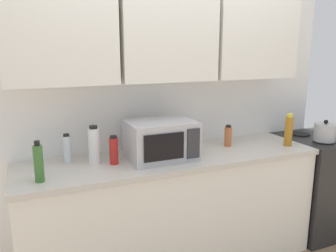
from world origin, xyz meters
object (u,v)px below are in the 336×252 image
object	(u,v)px
stove_range	(321,182)
bottle_spice_jar	(228,136)
microwave	(161,140)
bottle_red_sauce	(114,150)
bottle_clear_tall	(67,149)
bottle_green_oil	(39,163)
bottle_amber_vinegar	(289,131)
kettle	(325,132)
bottle_white_jar	(94,145)

from	to	relation	value
stove_range	bottle_spice_jar	bearing A→B (deg)	175.41
microwave	bottle_red_sauce	bearing A→B (deg)	178.57
bottle_clear_tall	bottle_green_oil	distance (m)	0.37
bottle_clear_tall	bottle_red_sauce	distance (m)	0.34
microwave	bottle_red_sauce	size ratio (longest dim) A/B	2.35
microwave	bottle_spice_jar	distance (m)	0.64
stove_range	bottle_clear_tall	size ratio (longest dim) A/B	4.39
microwave	bottle_amber_vinegar	bearing A→B (deg)	-5.16
microwave	bottle_amber_vinegar	size ratio (longest dim) A/B	1.78
stove_range	bottle_amber_vinegar	world-z (taller)	bottle_amber_vinegar
microwave	bottle_clear_tall	world-z (taller)	microwave
bottle_clear_tall	bottle_red_sauce	world-z (taller)	bottle_clear_tall
kettle	bottle_green_oil	distance (m)	2.30
bottle_green_oil	bottle_amber_vinegar	bearing A→B (deg)	1.08
bottle_spice_jar	bottle_green_oil	distance (m)	1.49
bottle_red_sauce	bottle_amber_vinegar	bearing A→B (deg)	-4.26
stove_range	bottle_red_sauce	distance (m)	2.05
kettle	bottle_green_oil	xyz separation A→B (m)	(-2.30, 0.00, 0.03)
kettle	bottle_spice_jar	bearing A→B (deg)	165.17
stove_range	microwave	world-z (taller)	microwave
microwave	bottle_spice_jar	world-z (taller)	microwave
kettle	stove_range	bearing A→B (deg)	39.47
stove_range	bottle_amber_vinegar	size ratio (longest dim) A/B	3.37
kettle	bottle_green_oil	size ratio (longest dim) A/B	0.72
kettle	bottle_white_jar	distance (m)	1.94
stove_range	bottle_green_oil	distance (m)	2.54
stove_range	bottle_spice_jar	world-z (taller)	bottle_spice_jar
stove_range	bottle_spice_jar	xyz separation A→B (m)	(-1.00, 0.08, 0.53)
bottle_green_oil	bottle_red_sauce	distance (m)	0.52
stove_range	microwave	xyz separation A→B (m)	(-1.63, -0.00, 0.59)
bottle_green_oil	stove_range	bearing A→B (deg)	3.20
bottle_spice_jar	bottle_amber_vinegar	size ratio (longest dim) A/B	0.65
bottle_red_sauce	bottle_clear_tall	bearing A→B (deg)	151.22
stove_range	bottle_clear_tall	bearing A→B (deg)	175.79
bottle_green_oil	bottle_red_sauce	bearing A→B (deg)	16.23
kettle	bottle_white_jar	size ratio (longest dim) A/B	0.68
microwave	bottle_red_sauce	xyz separation A→B (m)	(-0.35, 0.01, -0.04)
bottle_spice_jar	bottle_clear_tall	xyz separation A→B (m)	(-1.27, 0.09, 0.02)
microwave	kettle	bearing A→B (deg)	-5.36
bottle_white_jar	bottle_green_oil	xyz separation A→B (m)	(-0.37, -0.21, -0.01)
bottle_spice_jar	bottle_white_jar	distance (m)	1.10
microwave	bottle_clear_tall	size ratio (longest dim) A/B	2.31
bottle_green_oil	microwave	bearing A→B (deg)	9.13
bottle_spice_jar	stove_range	bearing A→B (deg)	-4.59
bottle_red_sauce	kettle	bearing A→B (deg)	-4.61
bottle_amber_vinegar	bottle_red_sauce	distance (m)	1.45
bottle_spice_jar	bottle_amber_vinegar	world-z (taller)	bottle_amber_vinegar
bottle_white_jar	bottle_spice_jar	bearing A→B (deg)	0.21
kettle	microwave	bearing A→B (deg)	174.64
stove_range	bottle_clear_tall	distance (m)	2.34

